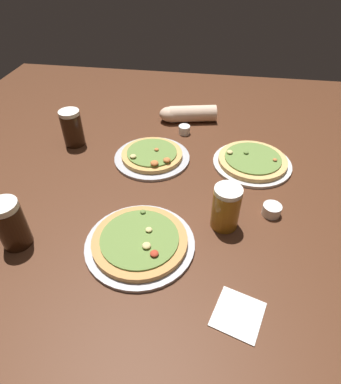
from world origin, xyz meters
TOP-DOWN VIEW (x-y plane):
  - ground_plane at (0.00, 0.00)m, footprint 2.40×2.40m
  - pizza_plate_near at (-0.06, -0.24)m, footprint 0.33×0.33m
  - pizza_plate_far at (0.29, 0.24)m, footprint 0.31×0.31m
  - pizza_plate_side at (-0.11, 0.22)m, footprint 0.31×0.31m
  - beer_mug_dark at (-0.43, -0.28)m, footprint 0.14×0.09m
  - beer_mug_amber at (0.19, -0.11)m, footprint 0.09×0.14m
  - beer_mug_pale at (-0.47, 0.29)m, footprint 0.09×0.14m
  - ramekin_sauce at (-0.01, 0.45)m, footprint 0.05×0.05m
  - ramekin_butter at (0.35, -0.04)m, footprint 0.06×0.06m
  - napkin_folded at (0.24, -0.42)m, footprint 0.15×0.15m
  - diner_arm at (-0.01, 0.56)m, footprint 0.28×0.13m

SIDE VIEW (x-z plane):
  - ground_plane at x=0.00m, z-range -0.03..0.00m
  - napkin_folded at x=0.24m, z-range 0.00..0.01m
  - pizza_plate_side at x=-0.11m, z-range -0.01..0.04m
  - pizza_plate_far at x=0.29m, z-range -0.01..0.04m
  - pizza_plate_near at x=-0.06m, z-range -0.01..0.04m
  - ramekin_butter at x=0.35m, z-range 0.00..0.04m
  - ramekin_sauce at x=-0.01m, z-range 0.00..0.04m
  - diner_arm at x=-0.01m, z-range 0.00..0.08m
  - beer_mug_amber at x=0.19m, z-range 0.00..0.15m
  - beer_mug_pale at x=-0.47m, z-range 0.00..0.16m
  - beer_mug_dark at x=-0.43m, z-range 0.00..0.16m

